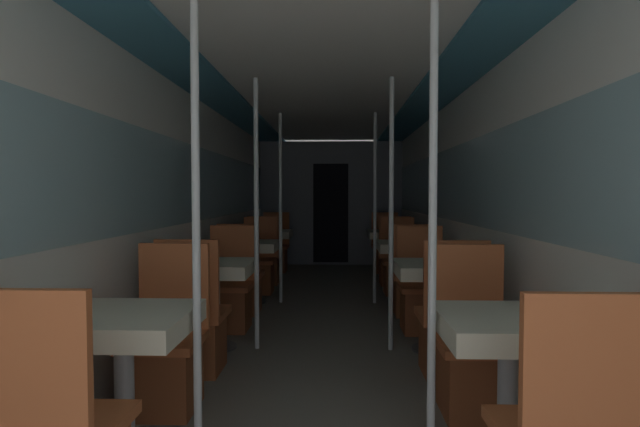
% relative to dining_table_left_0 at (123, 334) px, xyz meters
% --- Properties ---
extents(wall_left, '(0.05, 10.31, 2.26)m').
position_rel_dining_table_left_0_xyz_m(wall_left, '(-0.40, 2.78, 0.55)').
color(wall_left, silver).
rests_on(wall_left, ground_plane).
extents(wall_right, '(0.05, 10.31, 2.26)m').
position_rel_dining_table_left_0_xyz_m(wall_right, '(2.24, 2.78, 0.55)').
color(wall_right, silver).
rests_on(wall_right, ground_plane).
extents(ceiling_panel, '(2.64, 10.31, 0.07)m').
position_rel_dining_table_left_0_xyz_m(ceiling_panel, '(0.92, 2.78, 1.68)').
color(ceiling_panel, white).
rests_on(ceiling_panel, wall_left).
extents(bulkhead_far, '(2.59, 0.09, 2.26)m').
position_rel_dining_table_left_0_xyz_m(bulkhead_far, '(0.92, 6.80, 0.50)').
color(bulkhead_far, slate).
rests_on(bulkhead_far, ground_plane).
extents(dining_table_left_0, '(0.64, 0.64, 0.73)m').
position_rel_dining_table_left_0_xyz_m(dining_table_left_0, '(0.00, 0.00, 0.00)').
color(dining_table_left_0, '#4C4C51').
rests_on(dining_table_left_0, ground_plane).
extents(chair_left_far_0, '(0.44, 0.44, 0.99)m').
position_rel_dining_table_left_0_xyz_m(chair_left_far_0, '(-0.00, 0.59, -0.33)').
color(chair_left_far_0, brown).
rests_on(chair_left_far_0, ground_plane).
extents(support_pole_left_0, '(0.04, 0.04, 2.26)m').
position_rel_dining_table_left_0_xyz_m(support_pole_left_0, '(0.36, -0.00, 0.50)').
color(support_pole_left_0, silver).
rests_on(support_pole_left_0, ground_plane).
extents(dining_table_left_1, '(0.64, 0.64, 0.73)m').
position_rel_dining_table_left_0_xyz_m(dining_table_left_1, '(0.00, 1.78, 0.00)').
color(dining_table_left_1, '#4C4C51').
rests_on(dining_table_left_1, ground_plane).
extents(chair_left_near_1, '(0.44, 0.44, 0.99)m').
position_rel_dining_table_left_0_xyz_m(chair_left_near_1, '(-0.00, 1.20, -0.33)').
color(chair_left_near_1, brown).
rests_on(chair_left_near_1, ground_plane).
extents(chair_left_far_1, '(0.44, 0.44, 0.99)m').
position_rel_dining_table_left_0_xyz_m(chair_left_far_1, '(-0.00, 2.37, -0.33)').
color(chair_left_far_1, brown).
rests_on(chair_left_far_1, ground_plane).
extents(support_pole_left_1, '(0.04, 0.04, 2.26)m').
position_rel_dining_table_left_0_xyz_m(support_pole_left_1, '(0.36, 1.78, 0.50)').
color(support_pole_left_1, silver).
rests_on(support_pole_left_1, ground_plane).
extents(dining_table_left_2, '(0.64, 0.64, 0.73)m').
position_rel_dining_table_left_0_xyz_m(dining_table_left_2, '(0.00, 3.57, 0.00)').
color(dining_table_left_2, '#4C4C51').
rests_on(dining_table_left_2, ground_plane).
extents(chair_left_near_2, '(0.44, 0.44, 0.99)m').
position_rel_dining_table_left_0_xyz_m(chair_left_near_2, '(-0.00, 2.98, -0.33)').
color(chair_left_near_2, brown).
rests_on(chair_left_near_2, ground_plane).
extents(chair_left_far_2, '(0.44, 0.44, 0.99)m').
position_rel_dining_table_left_0_xyz_m(chair_left_far_2, '(-0.00, 4.15, -0.33)').
color(chair_left_far_2, brown).
rests_on(chair_left_far_2, ground_plane).
extents(support_pole_left_2, '(0.04, 0.04, 2.26)m').
position_rel_dining_table_left_0_xyz_m(support_pole_left_2, '(0.36, 3.57, 0.50)').
color(support_pole_left_2, silver).
rests_on(support_pole_left_2, ground_plane).
extents(dining_table_left_3, '(0.64, 0.64, 0.73)m').
position_rel_dining_table_left_0_xyz_m(dining_table_left_3, '(0.00, 5.35, 0.00)').
color(dining_table_left_3, '#4C4C51').
rests_on(dining_table_left_3, ground_plane).
extents(chair_left_near_3, '(0.44, 0.44, 0.99)m').
position_rel_dining_table_left_0_xyz_m(chair_left_near_3, '(-0.00, 4.77, -0.33)').
color(chair_left_near_3, brown).
rests_on(chair_left_near_3, ground_plane).
extents(chair_left_far_3, '(0.44, 0.44, 0.99)m').
position_rel_dining_table_left_0_xyz_m(chair_left_far_3, '(-0.00, 5.94, -0.33)').
color(chair_left_far_3, brown).
rests_on(chair_left_far_3, ground_plane).
extents(dining_table_right_0, '(0.64, 0.64, 0.73)m').
position_rel_dining_table_left_0_xyz_m(dining_table_right_0, '(1.84, 0.00, 0.00)').
color(dining_table_right_0, '#4C4C51').
rests_on(dining_table_right_0, ground_plane).
extents(chair_right_far_0, '(0.44, 0.44, 0.99)m').
position_rel_dining_table_left_0_xyz_m(chair_right_far_0, '(1.84, 0.59, -0.33)').
color(chair_right_far_0, brown).
rests_on(chair_right_far_0, ground_plane).
extents(support_pole_right_0, '(0.04, 0.04, 2.26)m').
position_rel_dining_table_left_0_xyz_m(support_pole_right_0, '(1.48, -0.00, 0.50)').
color(support_pole_right_0, silver).
rests_on(support_pole_right_0, ground_plane).
extents(dining_table_right_1, '(0.64, 0.64, 0.73)m').
position_rel_dining_table_left_0_xyz_m(dining_table_right_1, '(1.84, 1.78, 0.00)').
color(dining_table_right_1, '#4C4C51').
rests_on(dining_table_right_1, ground_plane).
extents(chair_right_near_1, '(0.44, 0.44, 0.99)m').
position_rel_dining_table_left_0_xyz_m(chair_right_near_1, '(1.84, 1.20, -0.33)').
color(chair_right_near_1, brown).
rests_on(chair_right_near_1, ground_plane).
extents(chair_right_far_1, '(0.44, 0.44, 0.99)m').
position_rel_dining_table_left_0_xyz_m(chair_right_far_1, '(1.84, 2.37, -0.33)').
color(chair_right_far_1, brown).
rests_on(chair_right_far_1, ground_plane).
extents(support_pole_right_1, '(0.04, 0.04, 2.26)m').
position_rel_dining_table_left_0_xyz_m(support_pole_right_1, '(1.48, 1.78, 0.50)').
color(support_pole_right_1, silver).
rests_on(support_pole_right_1, ground_plane).
extents(dining_table_right_2, '(0.64, 0.64, 0.73)m').
position_rel_dining_table_left_0_xyz_m(dining_table_right_2, '(1.84, 3.57, 0.00)').
color(dining_table_right_2, '#4C4C51').
rests_on(dining_table_right_2, ground_plane).
extents(chair_right_near_2, '(0.44, 0.44, 0.99)m').
position_rel_dining_table_left_0_xyz_m(chair_right_near_2, '(1.84, 2.98, -0.33)').
color(chair_right_near_2, brown).
rests_on(chair_right_near_2, ground_plane).
extents(chair_right_far_2, '(0.44, 0.44, 0.99)m').
position_rel_dining_table_left_0_xyz_m(chair_right_far_2, '(1.84, 4.15, -0.33)').
color(chair_right_far_2, brown).
rests_on(chair_right_far_2, ground_plane).
extents(support_pole_right_2, '(0.04, 0.04, 2.26)m').
position_rel_dining_table_left_0_xyz_m(support_pole_right_2, '(1.48, 3.57, 0.50)').
color(support_pole_right_2, silver).
rests_on(support_pole_right_2, ground_plane).
extents(dining_table_right_3, '(0.64, 0.64, 0.73)m').
position_rel_dining_table_left_0_xyz_m(dining_table_right_3, '(1.84, 5.35, 0.00)').
color(dining_table_right_3, '#4C4C51').
rests_on(dining_table_right_3, ground_plane).
extents(chair_right_near_3, '(0.44, 0.44, 0.99)m').
position_rel_dining_table_left_0_xyz_m(chair_right_near_3, '(1.84, 4.77, -0.33)').
color(chair_right_near_3, brown).
rests_on(chair_right_near_3, ground_plane).
extents(chair_right_far_3, '(0.44, 0.44, 0.99)m').
position_rel_dining_table_left_0_xyz_m(chair_right_far_3, '(1.84, 5.94, -0.33)').
color(chair_right_far_3, brown).
rests_on(chair_right_far_3, ground_plane).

